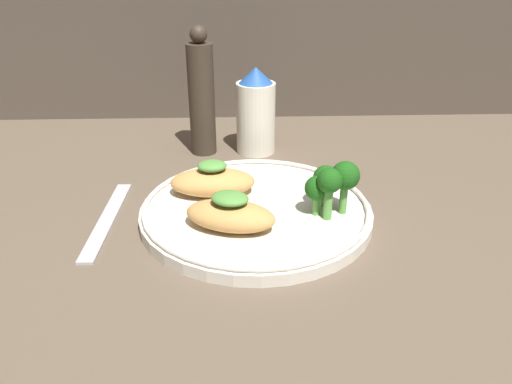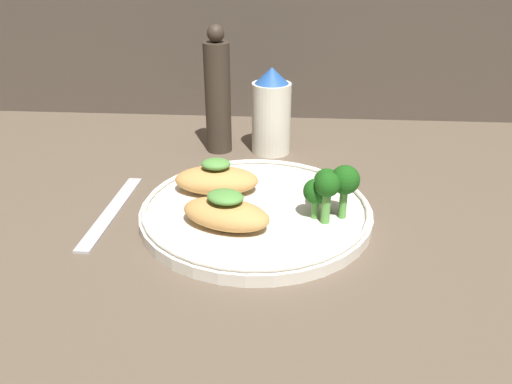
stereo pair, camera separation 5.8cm
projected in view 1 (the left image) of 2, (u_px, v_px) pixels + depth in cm
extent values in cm
cube|color=brown|center=(256.00, 221.00, 59.82)|extent=(180.00, 180.00, 1.00)
cylinder|color=silver|center=(256.00, 212.00, 59.29)|extent=(27.33, 27.33, 1.40)
torus|color=silver|center=(256.00, 205.00, 58.84)|extent=(26.73, 26.73, 0.60)
ellipsoid|color=tan|center=(230.00, 216.00, 54.07)|extent=(11.13, 8.04, 3.01)
ellipsoid|color=#518E3D|center=(230.00, 198.00, 53.12)|extent=(4.88, 4.35, 1.23)
ellipsoid|color=tan|center=(213.00, 182.00, 61.47)|extent=(10.46, 5.82, 3.13)
ellipsoid|color=#518E3D|center=(212.00, 166.00, 60.49)|extent=(3.64, 2.93, 1.25)
cylinder|color=#569942|center=(343.00, 199.00, 56.99)|extent=(0.87, 0.87, 3.58)
sphere|color=#195114|center=(345.00, 176.00, 55.67)|extent=(3.28, 3.28, 3.28)
cylinder|color=#569942|center=(325.00, 198.00, 58.28)|extent=(0.77, 0.77, 2.61)
sphere|color=#195114|center=(326.00, 180.00, 57.23)|extent=(3.00, 3.00, 3.00)
cylinder|color=#569942|center=(316.00, 205.00, 56.93)|extent=(0.85, 0.85, 2.33)
sphere|color=#195114|center=(317.00, 188.00, 55.96)|extent=(2.86, 2.86, 2.86)
cylinder|color=#569942|center=(328.00, 204.00, 55.74)|extent=(1.01, 1.01, 3.75)
sphere|color=#195114|center=(330.00, 181.00, 54.46)|extent=(2.82, 2.82, 2.82)
cylinder|color=silver|center=(256.00, 118.00, 76.05)|extent=(5.93, 5.93, 10.81)
cone|color=#23519E|center=(256.00, 75.00, 73.09)|extent=(5.04, 5.04, 2.38)
cylinder|color=#382D23|center=(202.00, 100.00, 74.48)|extent=(3.89, 3.89, 16.57)
sphere|color=#382D23|center=(198.00, 34.00, 70.19)|extent=(2.53, 2.53, 2.53)
cube|color=#B2B2B7|center=(107.00, 218.00, 58.85)|extent=(2.30, 18.34, 0.60)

